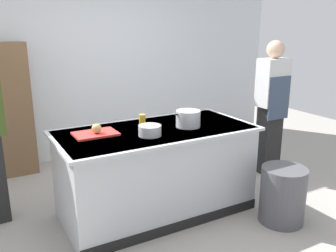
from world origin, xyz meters
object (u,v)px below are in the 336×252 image
(stock_pot, at_px, (188,119))
(trash_bin, at_px, (283,195))
(juice_cup, at_px, (142,119))
(mixing_bowl, at_px, (150,130))
(onion, at_px, (97,128))
(person_chef, at_px, (271,105))

(stock_pot, bearing_deg, trash_bin, -47.00)
(juice_cup, bearing_deg, mixing_bowl, -106.07)
(mixing_bowl, bearing_deg, trash_bin, -28.76)
(onion, relative_size, person_chef, 0.05)
(stock_pot, height_order, juice_cup, stock_pot)
(onion, xyz_separation_m, trash_bin, (1.57, -0.88, -0.68))
(onion, relative_size, stock_pot, 0.29)
(onion, xyz_separation_m, person_chef, (2.36, 0.14, -0.05))
(stock_pot, distance_m, trash_bin, 1.20)
(trash_bin, bearing_deg, onion, 150.72)
(onion, height_order, person_chef, person_chef)
(mixing_bowl, xyz_separation_m, juice_cup, (0.12, 0.42, 0.00))
(onion, xyz_separation_m, juice_cup, (0.55, 0.16, -0.02))
(juice_cup, relative_size, trash_bin, 0.18)
(onion, relative_size, mixing_bowl, 0.43)
(stock_pot, bearing_deg, juice_cup, 137.19)
(trash_bin, relative_size, person_chef, 0.33)
(stock_pot, height_order, mixing_bowl, stock_pot)
(onion, height_order, stock_pot, stock_pot)
(mixing_bowl, relative_size, juice_cup, 2.15)
(trash_bin, height_order, person_chef, person_chef)
(onion, bearing_deg, mixing_bowl, -30.66)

